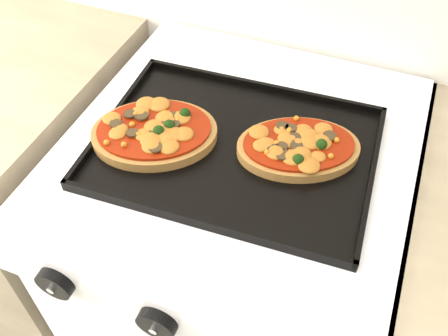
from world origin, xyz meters
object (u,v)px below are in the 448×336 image
at_px(pizza_left, 154,131).
at_px(pizza_right, 298,146).
at_px(baking_tray, 235,147).
at_px(stove, 237,275).

relative_size(pizza_left, pizza_right, 1.05).
height_order(baking_tray, pizza_right, pizza_right).
distance_m(pizza_left, pizza_right, 0.24).
xyz_separation_m(stove, pizza_right, (0.10, -0.00, 0.48)).
bearing_deg(stove, baking_tray, -91.65).
relative_size(baking_tray, pizza_left, 2.16).
bearing_deg(stove, pizza_right, -2.02).
height_order(stove, pizza_left, pizza_left).
relative_size(baking_tray, pizza_right, 2.27).
bearing_deg(baking_tray, pizza_left, -170.81).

